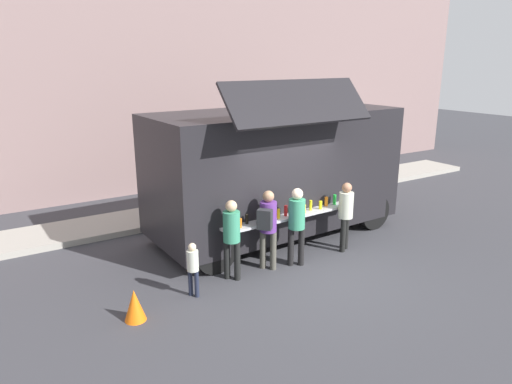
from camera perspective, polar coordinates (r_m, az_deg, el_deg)
ground_plane at (r=9.88m, az=6.65°, el=-9.30°), size 60.00×60.00×0.00m
curb_strip at (r=12.49m, az=-20.22°, el=-4.35°), size 28.00×1.60×0.15m
building_behind at (r=15.82m, az=-21.41°, el=16.78°), size 32.00×2.40×9.43m
food_truck_main at (r=11.18m, az=2.47°, el=2.84°), size 6.10×3.36×3.81m
traffic_cone_orange at (r=8.17m, az=-14.66°, el=-13.28°), size 0.36×0.36×0.55m
trash_bin at (r=15.44m, az=8.83°, el=1.90°), size 0.60×0.60×1.00m
customer_front_ordering at (r=9.64m, az=5.01°, el=-3.44°), size 0.34×0.34×1.68m
customer_mid_with_backpack at (r=9.39m, az=1.44°, el=-3.75°), size 0.53×0.51×1.68m
customer_rear_waiting at (r=9.01m, az=-3.01°, el=-5.03°), size 0.33×0.33×1.63m
customer_extra_browsing at (r=10.57m, az=10.94°, el=-2.24°), size 0.32×0.32×1.59m
child_near_queue at (r=8.57m, az=-7.75°, el=-8.84°), size 0.21×0.21×1.04m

